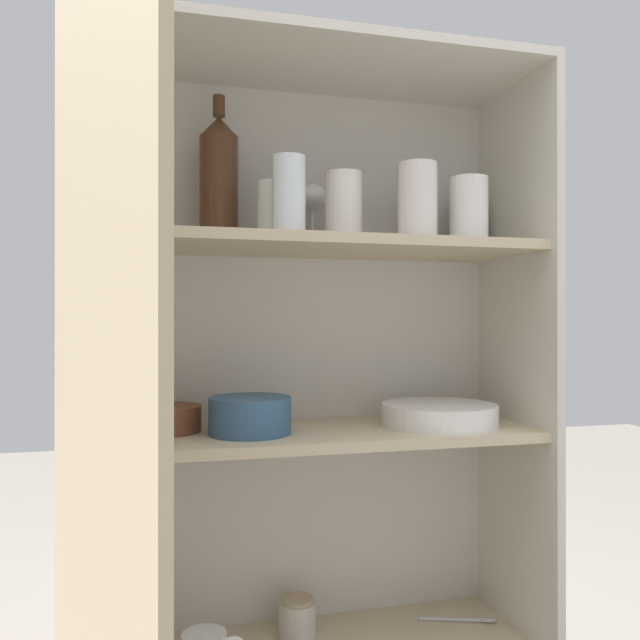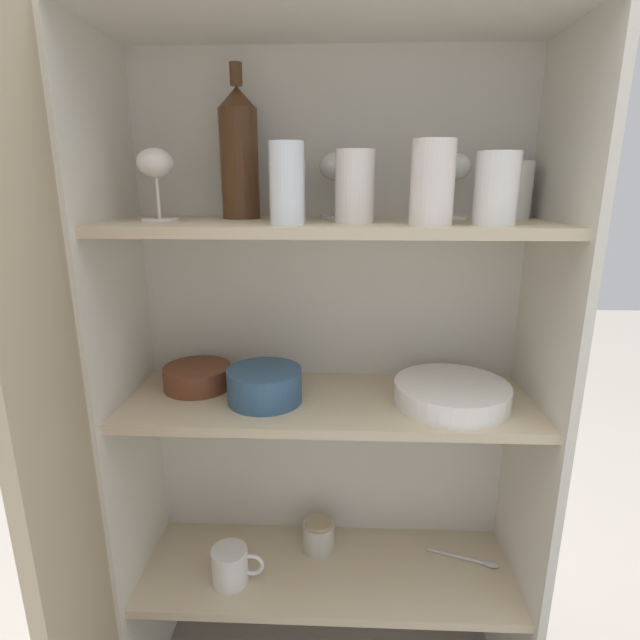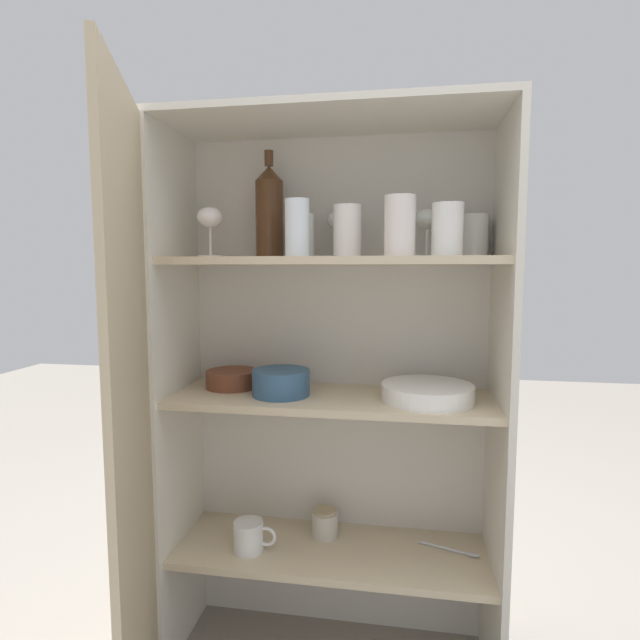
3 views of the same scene
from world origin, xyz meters
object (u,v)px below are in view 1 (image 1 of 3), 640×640
(wine_bottle, at_px, (219,178))
(serving_bowl_small, at_px, (162,417))
(mixing_bowl_large, at_px, (250,414))
(storage_jar, at_px, (297,617))
(plate_stack_white, at_px, (439,414))

(wine_bottle, xyz_separation_m, serving_bowl_small, (-0.11, -0.02, -0.48))
(mixing_bowl_large, relative_size, storage_jar, 1.99)
(serving_bowl_small, bearing_deg, plate_stack_white, -6.32)
(plate_stack_white, height_order, mixing_bowl_large, mixing_bowl_large)
(plate_stack_white, bearing_deg, wine_bottle, 169.07)
(wine_bottle, bearing_deg, plate_stack_white, -10.93)
(storage_jar, bearing_deg, plate_stack_white, -15.57)
(wine_bottle, height_order, serving_bowl_small, wine_bottle)
(plate_stack_white, bearing_deg, serving_bowl_small, 173.68)
(wine_bottle, relative_size, storage_jar, 3.77)
(serving_bowl_small, bearing_deg, mixing_bowl_large, -21.84)
(wine_bottle, xyz_separation_m, plate_stack_white, (0.44, -0.09, -0.48))
(serving_bowl_small, xyz_separation_m, storage_jar, (0.27, 0.02, -0.43))
(plate_stack_white, bearing_deg, mixing_bowl_large, -179.47)
(serving_bowl_small, height_order, storage_jar, serving_bowl_small)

